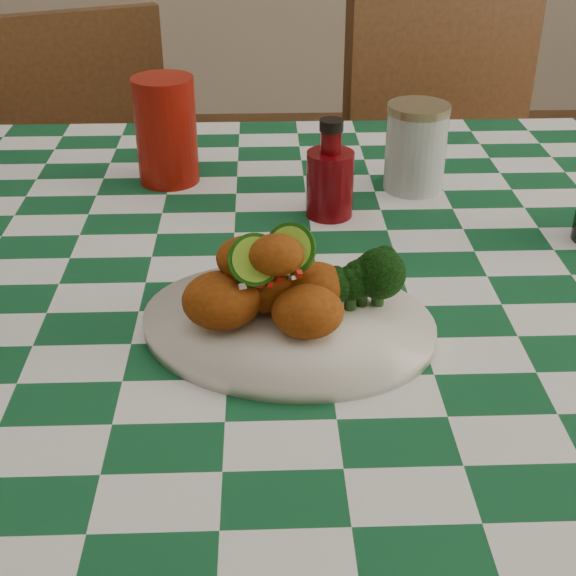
{
  "coord_description": "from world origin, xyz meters",
  "views": [
    {
      "loc": [
        -0.07,
        -0.9,
        1.26
      ],
      "look_at": [
        -0.04,
        -0.18,
        0.84
      ],
      "focal_mm": 50.0,
      "sensor_mm": 36.0,
      "label": 1
    }
  ],
  "objects_px": {
    "wooden_chair_left": "(106,234)",
    "dining_table": "(310,484)",
    "mason_jar": "(416,147)",
    "plate": "(288,325)",
    "fried_chicken_pile": "(276,278)",
    "wooden_chair_right": "(477,219)",
    "ketchup_bottle": "(330,169)",
    "red_tumbler": "(166,131)"
  },
  "relations": [
    {
      "from": "wooden_chair_left",
      "to": "dining_table",
      "type": "bearing_deg",
      "value": -82.09
    },
    {
      "from": "mason_jar",
      "to": "plate",
      "type": "bearing_deg",
      "value": -117.49
    },
    {
      "from": "mason_jar",
      "to": "fried_chicken_pile",
      "type": "bearing_deg",
      "value": -118.89
    },
    {
      "from": "wooden_chair_left",
      "to": "wooden_chair_right",
      "type": "height_order",
      "value": "wooden_chair_right"
    },
    {
      "from": "dining_table",
      "to": "wooden_chair_left",
      "type": "xyz_separation_m",
      "value": [
        -0.42,
        0.74,
        0.06
      ]
    },
    {
      "from": "ketchup_bottle",
      "to": "mason_jar",
      "type": "relative_size",
      "value": 1.07
    },
    {
      "from": "dining_table",
      "to": "wooden_chair_right",
      "type": "height_order",
      "value": "wooden_chair_right"
    },
    {
      "from": "mason_jar",
      "to": "wooden_chair_right",
      "type": "relative_size",
      "value": 0.13
    },
    {
      "from": "dining_table",
      "to": "red_tumbler",
      "type": "distance_m",
      "value": 0.57
    },
    {
      "from": "dining_table",
      "to": "red_tumbler",
      "type": "relative_size",
      "value": 10.5
    },
    {
      "from": "dining_table",
      "to": "ketchup_bottle",
      "type": "bearing_deg",
      "value": 76.43
    },
    {
      "from": "dining_table",
      "to": "fried_chicken_pile",
      "type": "bearing_deg",
      "value": -106.12
    },
    {
      "from": "fried_chicken_pile",
      "to": "red_tumbler",
      "type": "distance_m",
      "value": 0.45
    },
    {
      "from": "mason_jar",
      "to": "wooden_chair_right",
      "type": "bearing_deg",
      "value": 62.68
    },
    {
      "from": "red_tumbler",
      "to": "ketchup_bottle",
      "type": "xyz_separation_m",
      "value": [
        0.23,
        -0.13,
        -0.01
      ]
    },
    {
      "from": "dining_table",
      "to": "fried_chicken_pile",
      "type": "distance_m",
      "value": 0.5
    },
    {
      "from": "plate",
      "to": "wooden_chair_right",
      "type": "height_order",
      "value": "wooden_chair_right"
    },
    {
      "from": "mason_jar",
      "to": "wooden_chair_left",
      "type": "bearing_deg",
      "value": 137.19
    },
    {
      "from": "wooden_chair_left",
      "to": "red_tumbler",
      "type": "bearing_deg",
      "value": -88.11
    },
    {
      "from": "plate",
      "to": "mason_jar",
      "type": "distance_m",
      "value": 0.44
    },
    {
      "from": "fried_chicken_pile",
      "to": "ketchup_bottle",
      "type": "bearing_deg",
      "value": 74.88
    },
    {
      "from": "red_tumbler",
      "to": "ketchup_bottle",
      "type": "relative_size",
      "value": 1.16
    },
    {
      "from": "ketchup_bottle",
      "to": "mason_jar",
      "type": "xyz_separation_m",
      "value": [
        0.13,
        0.09,
        -0.0
      ]
    },
    {
      "from": "ketchup_bottle",
      "to": "wooden_chair_left",
      "type": "distance_m",
      "value": 0.87
    },
    {
      "from": "fried_chicken_pile",
      "to": "wooden_chair_left",
      "type": "relative_size",
      "value": 0.17
    },
    {
      "from": "plate",
      "to": "wooden_chair_right",
      "type": "relative_size",
      "value": 0.31
    },
    {
      "from": "red_tumbler",
      "to": "plate",
      "type": "bearing_deg",
      "value": -68.86
    },
    {
      "from": "dining_table",
      "to": "ketchup_bottle",
      "type": "xyz_separation_m",
      "value": [
        0.03,
        0.12,
        0.46
      ]
    },
    {
      "from": "wooden_chair_left",
      "to": "wooden_chair_right",
      "type": "relative_size",
      "value": 0.9
    },
    {
      "from": "fried_chicken_pile",
      "to": "mason_jar",
      "type": "distance_m",
      "value": 0.44
    },
    {
      "from": "dining_table",
      "to": "mason_jar",
      "type": "distance_m",
      "value": 0.53
    },
    {
      "from": "dining_table",
      "to": "mason_jar",
      "type": "relative_size",
      "value": 12.99
    },
    {
      "from": "dining_table",
      "to": "ketchup_bottle",
      "type": "relative_size",
      "value": 12.15
    },
    {
      "from": "dining_table",
      "to": "fried_chicken_pile",
      "type": "xyz_separation_m",
      "value": [
        -0.05,
        -0.18,
        0.46
      ]
    },
    {
      "from": "plate",
      "to": "wooden_chair_left",
      "type": "bearing_deg",
      "value": 112.36
    },
    {
      "from": "dining_table",
      "to": "fried_chicken_pile",
      "type": "relative_size",
      "value": 10.72
    },
    {
      "from": "mason_jar",
      "to": "wooden_chair_right",
      "type": "height_order",
      "value": "wooden_chair_right"
    },
    {
      "from": "dining_table",
      "to": "plate",
      "type": "xyz_separation_m",
      "value": [
        -0.04,
        -0.18,
        0.4
      ]
    },
    {
      "from": "red_tumbler",
      "to": "mason_jar",
      "type": "relative_size",
      "value": 1.24
    },
    {
      "from": "wooden_chair_left",
      "to": "wooden_chair_right",
      "type": "distance_m",
      "value": 0.83
    },
    {
      "from": "red_tumbler",
      "to": "mason_jar",
      "type": "distance_m",
      "value": 0.37
    },
    {
      "from": "plate",
      "to": "mason_jar",
      "type": "height_order",
      "value": "mason_jar"
    }
  ]
}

